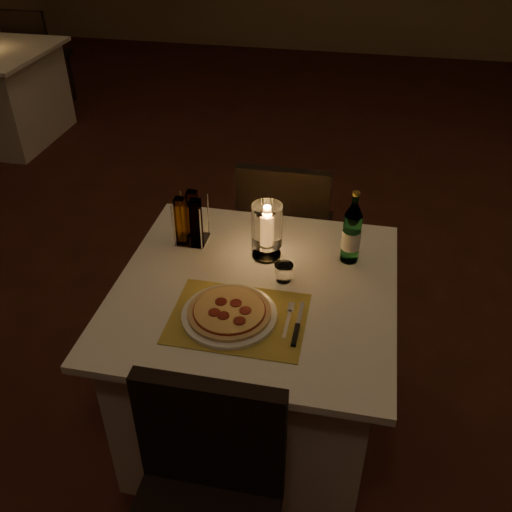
% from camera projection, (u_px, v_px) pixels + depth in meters
% --- Properties ---
extents(floor, '(8.00, 10.00, 0.02)m').
position_uv_depth(floor, '(321.00, 332.00, 2.94)').
color(floor, '#451D16').
rests_on(floor, ground).
extents(main_table, '(1.00, 1.00, 0.74)m').
position_uv_depth(main_table, '(255.00, 359.00, 2.25)').
color(main_table, white).
rests_on(main_table, ground).
extents(chair_near, '(0.42, 0.42, 0.90)m').
position_uv_depth(chair_near, '(204.00, 497.00, 1.58)').
color(chair_near, black).
rests_on(chair_near, ground).
extents(chair_far, '(0.42, 0.42, 0.90)m').
position_uv_depth(chair_far, '(285.00, 226.00, 2.72)').
color(chair_far, black).
rests_on(chair_far, ground).
extents(placemat, '(0.45, 0.34, 0.00)m').
position_uv_depth(placemat, '(238.00, 318.00, 1.90)').
color(placemat, gold).
rests_on(placemat, main_table).
extents(plate, '(0.32, 0.32, 0.01)m').
position_uv_depth(plate, '(229.00, 315.00, 1.90)').
color(plate, white).
rests_on(plate, placemat).
extents(pizza, '(0.28, 0.28, 0.02)m').
position_uv_depth(pizza, '(229.00, 311.00, 1.89)').
color(pizza, '#D8B77F').
rests_on(pizza, plate).
extents(fork, '(0.02, 0.18, 0.00)m').
position_uv_depth(fork, '(289.00, 317.00, 1.90)').
color(fork, silver).
rests_on(fork, placemat).
extents(knife, '(0.02, 0.22, 0.01)m').
position_uv_depth(knife, '(297.00, 330.00, 1.84)').
color(knife, black).
rests_on(knife, placemat).
extents(tumbler, '(0.07, 0.07, 0.07)m').
position_uv_depth(tumbler, '(284.00, 273.00, 2.05)').
color(tumbler, white).
rests_on(tumbler, main_table).
extents(water_bottle, '(0.07, 0.07, 0.29)m').
position_uv_depth(water_bottle, '(352.00, 234.00, 2.11)').
color(water_bottle, '#5BAA74').
rests_on(water_bottle, main_table).
extents(hurricane_candle, '(0.12, 0.12, 0.22)m').
position_uv_depth(hurricane_candle, '(267.00, 227.00, 2.12)').
color(hurricane_candle, white).
rests_on(hurricane_candle, main_table).
extents(cruet_caddy, '(0.12, 0.12, 0.21)m').
position_uv_depth(cruet_caddy, '(190.00, 221.00, 2.22)').
color(cruet_caddy, white).
rests_on(cruet_caddy, main_table).
extents(neighbor_chair_lb, '(0.42, 0.42, 0.90)m').
position_uv_depth(neighbor_chair_lb, '(34.00, 49.00, 5.15)').
color(neighbor_chair_lb, black).
rests_on(neighbor_chair_lb, ground).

